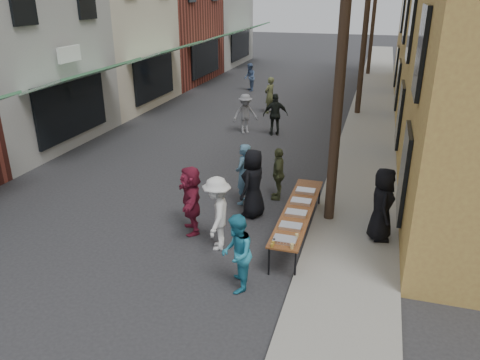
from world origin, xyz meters
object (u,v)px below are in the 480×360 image
Objects in this scene: utility_pole_near at (342,49)px; server at (382,204)px; utility_pole_mid at (366,19)px; catering_tray_sausage at (285,240)px; utility_pole_far at (374,9)px; serving_table at (298,211)px; guest_front_a at (253,183)px; guest_front_c at (237,254)px.

server is at bearing -30.94° from utility_pole_near.
utility_pole_mid is 15.22m from catering_tray_sausage.
utility_pole_near is at bearing 51.26° from server.
utility_pole_far is at bearing 88.58° from catering_tray_sausage.
guest_front_a reaches higher than serving_table.
guest_front_a is (-2.05, -24.25, -3.55)m from utility_pole_far.
guest_front_a is at bearing 73.27° from server.
utility_pole_far is 27.94m from guest_front_c.
utility_pole_mid is 1.00× the size of utility_pole_far.
guest_front_a is (-1.38, 2.49, 0.16)m from catering_tray_sausage.
catering_tray_sausage is 2.85m from guest_front_a.
guest_front_a is at bearing -94.83° from utility_pole_far.
catering_tray_sausage is 2.79m from server.
guest_front_c reaches higher than catering_tray_sausage.
utility_pole_mid is 2.25× the size of serving_table.
utility_pole_near reaches higher than server.
utility_pole_mid is 13.31m from server.
serving_table is (-0.66, -25.09, -3.79)m from utility_pole_far.
utility_pole_mid is 4.73× the size of guest_front_a.
server reaches higher than serving_table.
guest_front_a reaches higher than catering_tray_sausage.
utility_pole_near is 2.25× the size of serving_table.
utility_pole_far reaches higher than guest_front_c.
utility_pole_far is 5.36× the size of guest_front_c.
guest_front_c is at bearing 128.22° from server.
utility_pole_mid is 12.92m from guest_front_a.
utility_pole_mid is at bearing 161.76° from guest_front_c.
utility_pole_far reaches higher than catering_tray_sausage.
guest_front_c is (-0.81, -2.56, 0.13)m from serving_table.
serving_table is at bearing 149.56° from guest_front_c.
utility_pole_near is 1.00× the size of utility_pole_mid.
utility_pole_near is at bearing -90.00° from utility_pole_far.
catering_tray_sausage is (-0.66, -2.74, -3.71)m from utility_pole_near.
server reaches higher than catering_tray_sausage.
utility_pole_near is 3.80m from server.
serving_table is at bearing -91.51° from utility_pole_far.
serving_table is 2.18× the size of server.
guest_front_a is at bearing -172.95° from utility_pole_near.
guest_front_c is at bearing 24.21° from guest_front_a.
utility_pole_far is 27.01m from catering_tray_sausage.
server is at bearing -84.19° from utility_pole_mid.
server is at bearing -87.00° from utility_pole_far.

